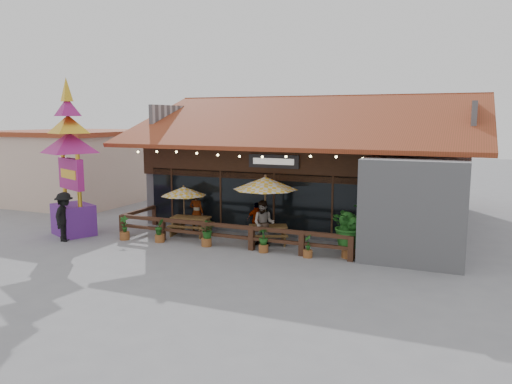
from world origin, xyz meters
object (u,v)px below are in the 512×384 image
at_px(pedestrian, 65,217).
at_px(umbrella_right, 265,183).
at_px(thai_sign_tower, 70,147).
at_px(picnic_table_left, 191,223).
at_px(picnic_table_right, 268,231).
at_px(tropical_plant, 350,226).
at_px(umbrella_left, 184,191).

bearing_deg(pedestrian, umbrella_right, -87.21).
height_order(thai_sign_tower, pedestrian, thai_sign_tower).
bearing_deg(picnic_table_left, picnic_table_right, -1.53).
bearing_deg(tropical_plant, umbrella_left, 172.25).
xyz_separation_m(umbrella_left, umbrella_right, (3.87, -0.16, 0.56)).
height_order(thai_sign_tower, tropical_plant, thai_sign_tower).
relative_size(picnic_table_right, tropical_plant, 0.94).
height_order(umbrella_left, umbrella_right, umbrella_right).
bearing_deg(picnic_table_right, tropical_plant, -12.36).
height_order(umbrella_right, picnic_table_right, umbrella_right).
distance_m(picnic_table_left, thai_sign_tower, 6.00).
bearing_deg(picnic_table_right, pedestrian, -159.71).
bearing_deg(thai_sign_tower, umbrella_left, 26.62).
distance_m(umbrella_right, picnic_table_right, 1.92).
height_order(picnic_table_left, pedestrian, pedestrian).
relative_size(tropical_plant, pedestrian, 1.01).
relative_size(umbrella_left, picnic_table_right, 1.10).
relative_size(umbrella_right, thai_sign_tower, 0.45).
bearing_deg(umbrella_left, thai_sign_tower, -153.38).
xyz_separation_m(umbrella_right, pedestrian, (-7.59, -2.97, -1.39)).
relative_size(umbrella_left, pedestrian, 1.05).
xyz_separation_m(picnic_table_left, thai_sign_tower, (-4.65, -1.95, 3.24)).
relative_size(umbrella_left, picnic_table_left, 1.17).
distance_m(picnic_table_left, picnic_table_right, 3.60).
distance_m(umbrella_left, umbrella_right, 3.91).
bearing_deg(picnic_table_right, picnic_table_left, 178.47).
distance_m(umbrella_right, tropical_plant, 3.91).
distance_m(umbrella_right, pedestrian, 8.27).
distance_m(umbrella_left, tropical_plant, 7.57).
relative_size(thai_sign_tower, pedestrian, 3.55).
xyz_separation_m(thai_sign_tower, tropical_plant, (11.70, 1.10, -2.60)).
bearing_deg(picnic_table_right, umbrella_right, 147.34).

